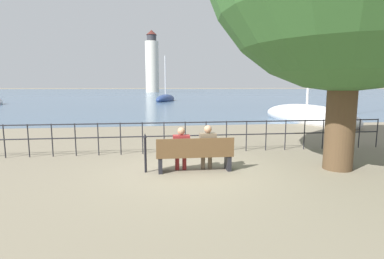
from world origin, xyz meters
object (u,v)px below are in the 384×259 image
(seated_person_left, at_px, (181,147))
(sailboat_1, at_px, (165,99))
(seated_person_right, at_px, (208,146))
(harbor_lighthouse, at_px, (152,64))
(sailboat_0, at_px, (306,116))
(park_bench, at_px, (195,155))
(closed_umbrella, at_px, (145,151))

(seated_person_left, height_order, sailboat_1, sailboat_1)
(seated_person_right, height_order, harbor_lighthouse, harbor_lighthouse)
(seated_person_left, height_order, seated_person_right, seated_person_right)
(seated_person_right, relative_size, sailboat_0, 0.09)
(park_bench, xyz_separation_m, seated_person_left, (-0.35, 0.08, 0.20))
(seated_person_right, distance_m, sailboat_1, 38.47)
(seated_person_left, bearing_deg, sailboat_0, 48.58)
(park_bench, height_order, sailboat_0, sailboat_0)
(closed_umbrella, bearing_deg, sailboat_0, 45.73)
(sailboat_0, height_order, sailboat_1, sailboat_0)
(seated_person_right, bearing_deg, harbor_lighthouse, 90.56)
(park_bench, height_order, harbor_lighthouse, harbor_lighthouse)
(seated_person_right, bearing_deg, closed_umbrella, 179.36)
(closed_umbrella, height_order, sailboat_0, sailboat_0)
(park_bench, relative_size, sailboat_0, 0.16)
(seated_person_right, height_order, sailboat_0, sailboat_0)
(park_bench, distance_m, sailboat_0, 13.33)
(sailboat_1, bearing_deg, seated_person_left, -72.20)
(park_bench, relative_size, harbor_lighthouse, 0.08)
(park_bench, relative_size, seated_person_left, 1.71)
(park_bench, xyz_separation_m, harbor_lighthouse, (-0.77, 114.52, 10.82))
(park_bench, bearing_deg, seated_person_left, 166.76)
(sailboat_0, relative_size, harbor_lighthouse, 0.53)
(sailboat_0, bearing_deg, park_bench, -139.80)
(seated_person_right, bearing_deg, seated_person_left, 179.86)
(seated_person_left, xyz_separation_m, sailboat_0, (8.93, 10.12, -0.28))
(sailboat_1, relative_size, harbor_lighthouse, 0.30)
(park_bench, relative_size, seated_person_right, 1.65)
(sailboat_1, bearing_deg, seated_person_right, -71.17)
(seated_person_left, relative_size, harbor_lighthouse, 0.05)
(park_bench, xyz_separation_m, sailboat_1, (0.98, 38.54, -0.12))
(harbor_lighthouse, bearing_deg, seated_person_right, -89.44)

